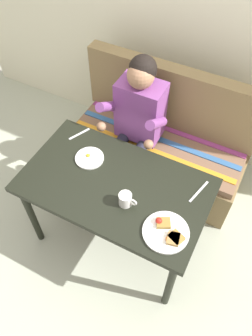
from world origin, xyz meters
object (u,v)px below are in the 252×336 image
Objects in this scene: table at (115,191)px; plate_breakfast at (167,232)px; plate_eggs at (89,158)px; couch at (159,146)px; fork at (79,134)px; coffee_mug at (126,199)px; knife at (199,192)px; person at (136,118)px.

plate_breakfast is at bearing -21.76° from table.
plate_eggs is at bearing 158.19° from plate_breakfast.
table is at bearing -90.00° from couch.
fork is (-0.18, 0.16, -0.01)m from plate_eggs.
coffee_mug is at bearing -7.92° from fork.
plate_breakfast is 1.35× the size of knife.
coffee_mug reaches higher than plate_eggs.
plate_eggs is 1.63× the size of coffee_mug.
coffee_mug reaches higher than table.
couch reaches higher than plate_breakfast.
fork reaches higher than table.
coffee_mug is 0.69× the size of fork.
knife is at bearing 20.17° from fork.
table is 0.99× the size of person.
person is at bearing 126.84° from plate_breakfast.
coffee_mug is 0.59× the size of knife.
plate_breakfast reaches higher than fork.
person is 10.27× the size of coffee_mug.
plate_eggs reaches higher than fork.
couch is at bearing 74.14° from fork.
person is at bearing 73.35° from fork.
couch is at bearing 114.50° from plate_breakfast.
plate_eggs is at bearing -159.36° from knife.
fork is (-0.43, 0.26, 0.08)m from table.
person reaches higher than coffee_mug.
knife is at bearing 6.48° from plate_eggs.
coffee_mug reaches higher than plate_breakfast.
person is 0.75m from knife.
plate_eggs is 0.43m from coffee_mug.
plate_eggs reaches higher than table.
plate_breakfast reaches higher than plate_eggs.
couch reaches higher than fork.
plate_eggs is at bearing 151.95° from coffee_mug.
knife is (0.49, -0.58, 0.40)m from couch.
couch is at bearing 144.50° from knife.
table is 0.21m from coffee_mug.
person reaches higher than plate_breakfast.
couch is at bearing 90.00° from table.
plate_breakfast is 0.36m from knife.
plate_eggs is 1.13× the size of fork.
plate_breakfast reaches higher than table.
couch is (0.00, 0.76, -0.32)m from table.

